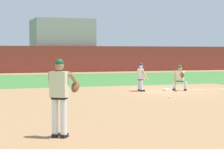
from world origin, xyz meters
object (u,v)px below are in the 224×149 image
Objects in this scene: first_base_bag at (167,90)px; baserunner at (141,76)px; baseball at (169,97)px; first_baseman at (180,77)px; pitcher at (61,93)px.

baserunner is at bearing 172.79° from first_base_bag.
first_base_bag reaches higher than baseball.
first_base_bag is 0.28× the size of first_baseman.
pitcher reaches higher than baserunner.
first_base_bag is 0.26× the size of baserunner.
baseball is 3.73m from first_baseman.
first_base_bag is at bearing 52.78° from pitcher.
baserunner reaches higher than baseball.
baseball is 0.05× the size of baserunner.
first_baseman reaches higher than first_base_bag.
pitcher is 13.35m from first_baseman.
baseball is 0.04× the size of pitcher.
first_base_bag is at bearing 64.80° from baseball.
first_base_bag is at bearing -7.21° from baserunner.
first_base_bag is 1.62m from baserunner.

